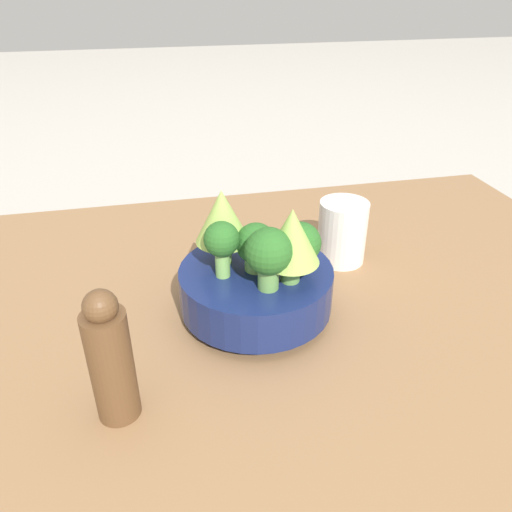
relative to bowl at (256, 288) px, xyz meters
The scene contains 11 objects.
ground_plane 0.09m from the bowl, 131.29° to the left, with size 6.00×6.00×0.00m, color #ADA89E.
table 0.06m from the bowl, 131.29° to the left, with size 1.19×0.84×0.04m.
bowl is the anchor object (origin of this frame).
romanesco_piece_far 0.11m from the bowl, 135.34° to the left, with size 0.07×0.07×0.10m.
romanesco_piece_near 0.11m from the bowl, 34.76° to the right, with size 0.07×0.07×0.10m.
broccoli_floret_center 0.07m from the bowl, 75.96° to the left, with size 0.05×0.05×0.07m.
broccoli_floret_right 0.09m from the bowl, ahead, with size 0.05×0.05×0.08m.
broccoli_floret_back 0.09m from the bowl, 91.50° to the left, with size 0.06×0.06×0.08m.
broccoli_floret_left 0.09m from the bowl, 166.60° to the left, with size 0.05×0.05×0.07m.
cup 0.20m from the bowl, 145.63° to the right, with size 0.08×0.08×0.10m.
pepper_mill 0.23m from the bowl, 38.02° to the left, with size 0.05×0.05×0.16m.
Camera 1 is at (0.13, 0.54, 0.46)m, focal length 35.00 mm.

